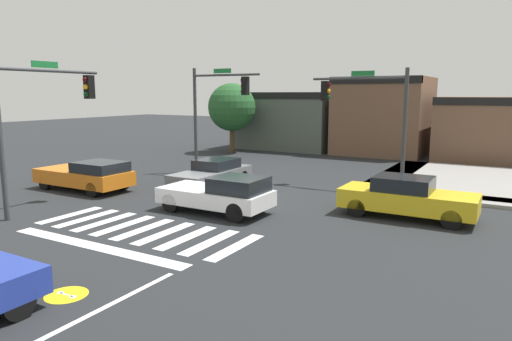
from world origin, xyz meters
TOP-DOWN VIEW (x-y plane):
  - ground_plane at (0.00, 0.00)m, footprint 120.00×120.00m
  - crosswalk_near at (-0.00, -4.50)m, footprint 7.61×2.68m
  - bike_detector_marking at (2.09, -9.11)m, footprint 0.94×0.94m
  - curb_corner_northeast at (8.49, 9.42)m, footprint 10.00×10.60m
  - storefront_row at (1.85, 18.93)m, footprint 23.63×6.33m
  - traffic_signal_northeast at (4.19, 6.09)m, footprint 4.56×0.32m
  - traffic_signal_southwest at (-4.94, -4.36)m, footprint 0.32×4.40m
  - traffic_signal_northwest at (-3.95, 5.46)m, footprint 4.22×0.32m
  - car_yellow at (7.14, 1.33)m, footprint 4.69×1.79m
  - car_orange at (-6.63, -1.15)m, footprint 4.72×1.94m
  - car_white at (1.02, -1.46)m, footprint 4.25×1.90m
  - car_gray at (-2.06, 2.35)m, footprint 1.79×4.57m
  - roadside_tree at (-8.50, 14.00)m, footprint 3.57×3.57m

SIDE VIEW (x-z plane):
  - ground_plane at x=0.00m, z-range 0.00..0.00m
  - bike_detector_marking at x=2.09m, z-range 0.00..0.01m
  - crosswalk_near at x=0.00m, z-range 0.00..0.01m
  - curb_corner_northeast at x=8.49m, z-range 0.00..0.15m
  - car_gray at x=-2.06m, z-range 0.02..1.33m
  - car_orange at x=-6.63m, z-range 0.02..1.41m
  - car_white at x=1.02m, z-range 0.01..1.43m
  - car_yellow at x=7.14m, z-range 0.00..1.48m
  - storefront_row at x=1.85m, z-range -0.38..5.19m
  - roadside_tree at x=-8.50m, z-range 0.79..5.98m
  - traffic_signal_northeast at x=4.19m, z-range 1.05..6.59m
  - traffic_signal_southwest at x=-4.94m, z-range 1.09..6.67m
  - traffic_signal_northwest at x=-3.95m, z-range 1.08..6.87m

